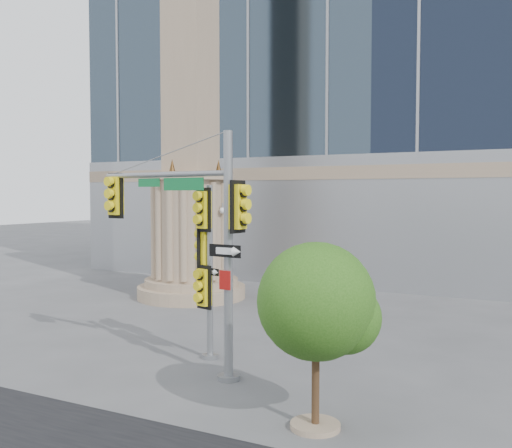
% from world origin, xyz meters
% --- Properties ---
extents(ground, '(120.00, 120.00, 0.00)m').
position_xyz_m(ground, '(0.00, 0.00, 0.00)').
color(ground, '#545456').
rests_on(ground, ground).
extents(monument, '(4.40, 4.40, 16.60)m').
position_xyz_m(monument, '(-6.00, 9.00, 5.52)').
color(monument, '#9E856B').
rests_on(monument, ground).
extents(main_signal_pole, '(4.36, 0.94, 5.65)m').
position_xyz_m(main_signal_pole, '(-0.52, 0.82, 3.50)').
color(main_signal_pole, slate).
rests_on(main_signal_pole, ground).
extents(secondary_signal_pole, '(0.77, 0.70, 4.47)m').
position_xyz_m(secondary_signal_pole, '(-0.85, 1.87, 2.63)').
color(secondary_signal_pole, slate).
rests_on(secondary_signal_pole, ground).
extents(street_tree, '(2.18, 2.12, 3.39)m').
position_xyz_m(street_tree, '(3.27, -0.93, 2.23)').
color(street_tree, '#9E856B').
rests_on(street_tree, ground).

